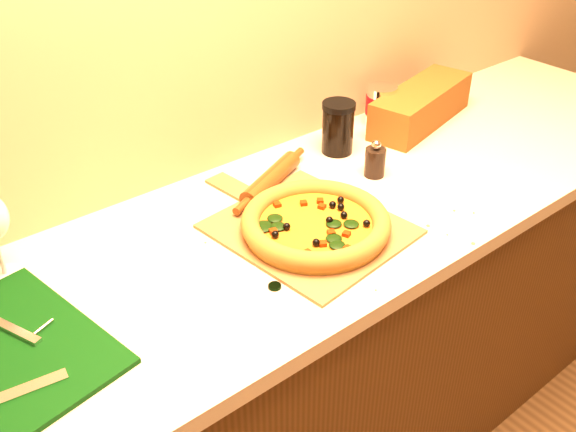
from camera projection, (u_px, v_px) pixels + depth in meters
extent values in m
cube|color=#442A0E|center=(283.00, 369.00, 1.74)|extent=(2.80, 0.65, 0.86)
cube|color=#BFB095|center=(282.00, 232.00, 1.49)|extent=(2.84, 0.68, 0.04)
cube|color=brown|center=(310.00, 229.00, 1.46)|extent=(0.40, 0.44, 0.01)
cube|color=brown|center=(234.00, 188.00, 1.61)|extent=(0.08, 0.16, 0.01)
cylinder|color=#B6872D|center=(316.00, 228.00, 1.44)|extent=(0.32, 0.32, 0.02)
cylinder|color=orange|center=(316.00, 224.00, 1.43)|extent=(0.27, 0.27, 0.01)
torus|color=#99481B|center=(316.00, 221.00, 1.43)|extent=(0.34, 0.34, 0.04)
ellipsoid|color=black|center=(323.00, 208.00, 1.47)|extent=(0.04, 0.04, 0.01)
sphere|color=black|center=(308.00, 230.00, 1.39)|extent=(0.02, 0.02, 0.02)
cube|color=maroon|center=(337.00, 227.00, 1.41)|extent=(0.02, 0.02, 0.01)
cube|color=black|center=(10.00, 350.00, 1.14)|extent=(0.34, 0.43, 0.01)
cube|color=silver|center=(15.00, 330.00, 1.17)|extent=(0.06, 0.12, 0.01)
cylinder|color=silver|center=(43.00, 327.00, 1.17)|extent=(0.04, 0.02, 0.01)
cube|color=silver|center=(19.00, 391.00, 1.05)|extent=(0.16, 0.05, 0.00)
cylinder|color=black|center=(275.00, 286.00, 1.29)|extent=(0.03, 0.03, 0.01)
cylinder|color=black|center=(375.00, 162.00, 1.65)|extent=(0.05, 0.05, 0.08)
sphere|color=silver|center=(376.00, 145.00, 1.62)|extent=(0.03, 0.03, 0.03)
cylinder|color=#572B0E|center=(271.00, 179.00, 1.61)|extent=(0.23, 0.14, 0.05)
cylinder|color=#572B0E|center=(296.00, 155.00, 1.72)|extent=(0.06, 0.04, 0.02)
cylinder|color=#572B0E|center=(242.00, 206.00, 1.50)|extent=(0.06, 0.04, 0.02)
cylinder|color=silver|center=(381.00, 106.00, 1.89)|extent=(0.09, 0.09, 0.12)
cylinder|color=#95050F|center=(381.00, 104.00, 1.89)|extent=(0.09, 0.09, 0.06)
cube|color=brown|center=(421.00, 105.00, 1.91)|extent=(0.43, 0.22, 0.11)
cylinder|color=silver|center=(5.00, 274.00, 1.32)|extent=(0.07, 0.07, 0.00)
cylinder|color=silver|center=(0.00, 256.00, 1.30)|extent=(0.01, 0.01, 0.09)
cylinder|color=black|center=(338.00, 130.00, 1.75)|extent=(0.09, 0.09, 0.13)
cylinder|color=black|center=(339.00, 106.00, 1.71)|extent=(0.09, 0.09, 0.02)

